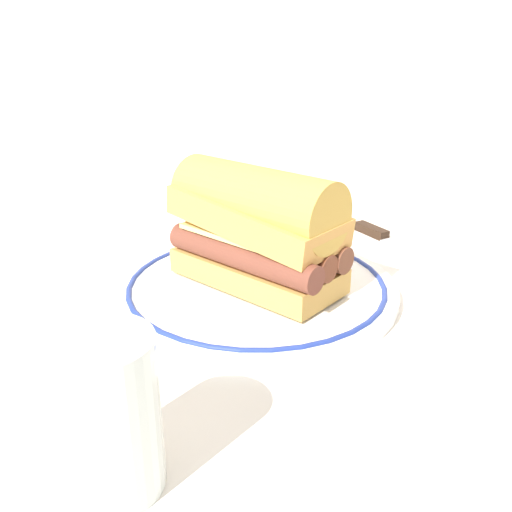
{
  "coord_description": "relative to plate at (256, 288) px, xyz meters",
  "views": [
    {
      "loc": [
        0.17,
        -0.52,
        0.27
      ],
      "look_at": [
        0.01,
        -0.0,
        0.04
      ],
      "focal_mm": 39.59,
      "sensor_mm": 36.0,
      "label": 1
    }
  ],
  "objects": [
    {
      "name": "wall_back",
      "position": [
        -0.01,
        0.43,
        0.29
      ],
      "size": [
        1.5,
        0.02,
        0.6
      ],
      "primitive_type": "cube",
      "color": "beige",
      "rests_on": "ground_plane"
    },
    {
      "name": "plate",
      "position": [
        0.0,
        0.0,
        0.0
      ],
      "size": [
        0.3,
        0.3,
        0.01
      ],
      "color": "white",
      "rests_on": "ground_plane"
    },
    {
      "name": "butter_knife",
      "position": [
        0.12,
        0.2,
        -0.0
      ],
      "size": [
        0.13,
        0.12,
        0.01
      ],
      "color": "silver",
      "rests_on": "ground_plane"
    },
    {
      "name": "sausage_sandwich",
      "position": [
        0.0,
        -0.0,
        0.07
      ],
      "size": [
        0.2,
        0.15,
        0.12
      ],
      "rotation": [
        0.0,
        0.0,
        -0.41
      ],
      "color": "gold",
      "rests_on": "plate"
    },
    {
      "name": "drinking_glass",
      "position": [
        -0.01,
        -0.28,
        0.04
      ],
      "size": [
        0.07,
        0.07,
        0.1
      ],
      "color": "silver",
      "rests_on": "ground_plane"
    },
    {
      "name": "ground_plane",
      "position": [
        -0.01,
        0.0,
        -0.01
      ],
      "size": [
        1.5,
        1.5,
        0.0
      ],
      "primitive_type": "plane",
      "color": "white"
    }
  ]
}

